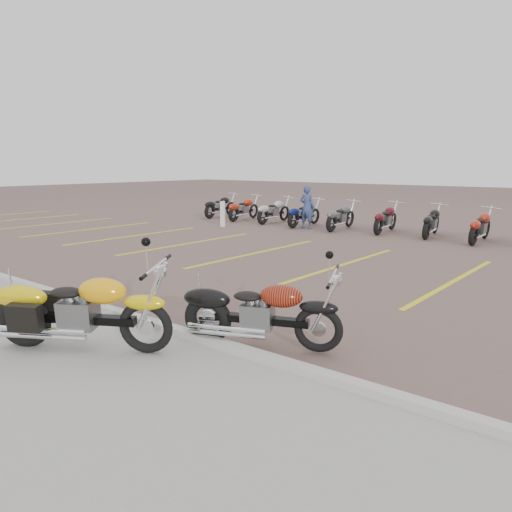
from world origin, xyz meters
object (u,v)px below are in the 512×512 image
at_px(person_a, 307,207).
at_px(bollard, 223,214).
at_px(flame_cruiser, 258,315).
at_px(yellow_cruiser, 79,314).

relative_size(person_a, bollard, 1.65).
bearing_deg(flame_cruiser, bollard, 112.36).
xyz_separation_m(yellow_cruiser, person_a, (-4.65, 12.55, 0.32)).
height_order(flame_cruiser, person_a, person_a).
xyz_separation_m(person_a, bollard, (-2.91, -1.59, -0.32)).
bearing_deg(flame_cruiser, yellow_cruiser, -160.60).
distance_m(yellow_cruiser, flame_cruiser, 2.37).
bearing_deg(yellow_cruiser, person_a, 80.63).
bearing_deg(bollard, person_a, 28.67).
distance_m(yellow_cruiser, person_a, 13.39).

